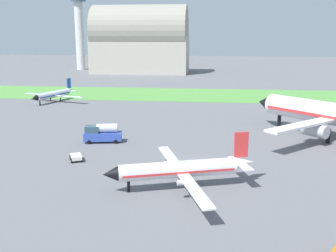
% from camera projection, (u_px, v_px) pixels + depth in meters
% --- Properties ---
extents(ground_plane, '(600.00, 600.00, 0.00)m').
position_uv_depth(ground_plane, '(193.00, 163.00, 58.95)').
color(ground_plane, slate).
extents(grass_taxiway_strip, '(360.00, 28.00, 0.08)m').
position_uv_depth(grass_taxiway_strip, '(205.00, 95.00, 124.83)').
color(grass_taxiway_strip, '#549342').
rests_on(grass_taxiway_strip, ground_plane).
extents(airplane_taxiing_turboprop, '(19.15, 16.55, 5.91)m').
position_uv_depth(airplane_taxiing_turboprop, '(54.00, 94.00, 111.57)').
color(airplane_taxiing_turboprop, silver).
rests_on(airplane_taxiing_turboprop, ground_plane).
extents(airplane_foreground_turboprop, '(18.59, 21.49, 6.67)m').
position_uv_depth(airplane_foreground_turboprop, '(181.00, 169.00, 48.80)').
color(airplane_foreground_turboprop, white).
rests_on(airplane_foreground_turboprop, ground_plane).
extents(airplane_midfield_jet, '(27.64, 28.11, 12.44)m').
position_uv_depth(airplane_midfield_jet, '(334.00, 115.00, 71.32)').
color(airplane_midfield_jet, white).
rests_on(airplane_midfield_jet, ground_plane).
extents(baggage_cart_near_gate, '(2.62, 2.91, 0.90)m').
position_uv_depth(baggage_cart_near_gate, '(76.00, 157.00, 59.76)').
color(baggage_cart_near_gate, white).
rests_on(baggage_cart_near_gate, ground_plane).
extents(fuel_truck_by_runway, '(6.83, 3.58, 3.29)m').
position_uv_depth(fuel_truck_by_runway, '(102.00, 133.00, 69.89)').
color(fuel_truck_by_runway, '#334FB2').
rests_on(fuel_truck_by_runway, ground_plane).
extents(hangar_distant, '(45.86, 24.37, 32.27)m').
position_uv_depth(hangar_distant, '(140.00, 40.00, 193.56)').
color(hangar_distant, '#B2AD9E').
rests_on(hangar_distant, ground_plane).
extents(control_tower, '(8.00, 8.00, 39.09)m').
position_uv_depth(control_tower, '(79.00, 26.00, 209.66)').
color(control_tower, silver).
rests_on(control_tower, ground_plane).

